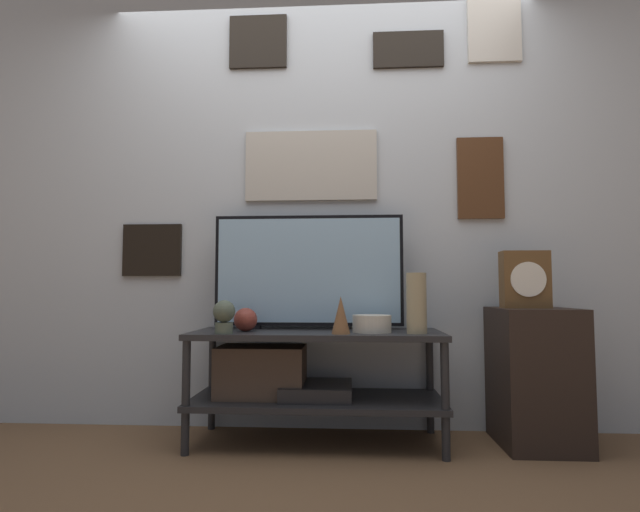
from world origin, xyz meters
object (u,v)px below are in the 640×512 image
at_px(vase_tall_ceramic, 416,303).
at_px(vase_round_glass, 246,320).
at_px(vase_slim_bronze, 341,315).
at_px(mantel_clock, 525,279).
at_px(vase_wide_bowl, 372,324).
at_px(candle_jar, 358,320).
at_px(television, 308,270).
at_px(decorative_bust, 224,315).

relative_size(vase_tall_ceramic, vase_round_glass, 2.46).
distance_m(vase_slim_bronze, mantel_clock, 0.97).
xyz_separation_m(vase_slim_bronze, mantel_clock, (0.94, 0.18, 0.18)).
distance_m(vase_tall_ceramic, vase_wide_bowl, 0.25).
distance_m(vase_round_glass, vase_wide_bowl, 0.65).
relative_size(vase_tall_ceramic, candle_jar, 3.23).
xyz_separation_m(television, decorative_bust, (-0.39, -0.30, -0.23)).
xyz_separation_m(decorative_bust, mantel_clock, (1.51, 0.20, 0.18)).
bearing_deg(decorative_bust, vase_slim_bronze, 1.96).
xyz_separation_m(vase_tall_ceramic, vase_wide_bowl, (-0.22, 0.06, -0.11)).
height_order(candle_jar, decorative_bust, decorative_bust).
relative_size(vase_wide_bowl, mantel_clock, 0.67).
distance_m(vase_tall_ceramic, mantel_clock, 0.60).
bearing_deg(television, candle_jar, 20.86).
relative_size(television, decorative_bust, 6.31).
bearing_deg(vase_tall_ceramic, vase_round_glass, 175.43).
xyz_separation_m(vase_wide_bowl, decorative_bust, (-0.73, -0.12, 0.05)).
bearing_deg(vase_tall_ceramic, candle_jar, 130.75).
bearing_deg(vase_slim_bronze, vase_tall_ceramic, 7.47).
relative_size(vase_slim_bronze, decorative_bust, 1.12).
bearing_deg(candle_jar, decorative_bust, -148.74).
distance_m(television, vase_slim_bronze, 0.40).
bearing_deg(vase_round_glass, vase_tall_ceramic, -4.57).
distance_m(television, vase_round_glass, 0.44).
height_order(vase_slim_bronze, vase_round_glass, vase_slim_bronze).
xyz_separation_m(vase_tall_ceramic, mantel_clock, (0.57, 0.13, 0.12)).
relative_size(television, vase_wide_bowl, 5.25).
height_order(television, vase_round_glass, television).
bearing_deg(vase_slim_bronze, vase_round_glass, 166.57).
distance_m(vase_wide_bowl, decorative_bust, 0.74).
bearing_deg(decorative_bust, candle_jar, 31.26).
distance_m(television, mantel_clock, 1.13).
xyz_separation_m(vase_tall_ceramic, vase_round_glass, (-0.87, 0.07, -0.09)).
xyz_separation_m(vase_round_glass, mantel_clock, (1.44, 0.06, 0.21)).
height_order(vase_wide_bowl, candle_jar, candle_jar).
bearing_deg(mantel_clock, vase_wide_bowl, -174.74).
bearing_deg(vase_wide_bowl, vase_slim_bronze, -146.10).
relative_size(candle_jar, mantel_clock, 0.31).
bearing_deg(vase_wide_bowl, vase_tall_ceramic, -14.31).
xyz_separation_m(television, vase_slim_bronze, (0.18, -0.28, -0.23)).
xyz_separation_m(vase_wide_bowl, mantel_clock, (0.79, 0.07, 0.22)).
distance_m(television, vase_wide_bowl, 0.47).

